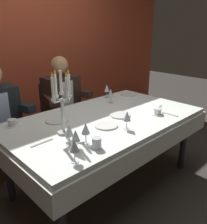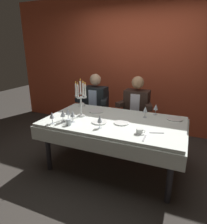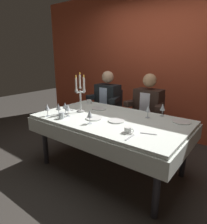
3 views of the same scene
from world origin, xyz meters
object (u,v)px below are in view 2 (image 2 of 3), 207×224
object	(u,v)px
dinner_plate_1	(121,123)
wine_glass_2	(52,115)
dinner_plate_0	(99,122)
dinner_plate_3	(175,119)
wine_glass_4	(145,110)
dinner_plate_2	(96,111)
candelabra	(81,99)
wine_glass_1	(68,112)
seated_diner_0	(96,100)
wine_glass_6	(156,107)
water_tumbler_0	(69,122)
seated_diner_1	(137,105)
coffee_cup_0	(139,132)
wine_glass_0	(73,114)
dining_table	(114,128)
wine_glass_5	(100,119)
coffee_cup_1	(82,105)
wine_glass_3	(63,114)

from	to	relation	value
dinner_plate_1	wine_glass_2	size ratio (longest dim) A/B	1.24
dinner_plate_0	dinner_plate_3	bearing A→B (deg)	29.79
dinner_plate_3	wine_glass_4	bearing A→B (deg)	-168.96
dinner_plate_2	dinner_plate_3	distance (m)	1.17
candelabra	wine_glass_1	xyz separation A→B (m)	(-0.09, -0.21, -0.14)
dinner_plate_1	dinner_plate_3	bearing A→B (deg)	34.57
wine_glass_2	seated_diner_0	bearing A→B (deg)	89.57
candelabra	dinner_plate_1	size ratio (longest dim) A/B	2.72
dinner_plate_0	wine_glass_6	size ratio (longest dim) A/B	1.28
water_tumbler_0	dinner_plate_3	bearing A→B (deg)	31.50
dinner_plate_3	seated_diner_1	bearing A→B (deg)	142.27
coffee_cup_0	wine_glass_0	bearing A→B (deg)	178.81
wine_glass_0	dinner_plate_1	bearing A→B (deg)	19.04
wine_glass_4	water_tumbler_0	world-z (taller)	wine_glass_4
dining_table	wine_glass_0	distance (m)	0.61
wine_glass_5	coffee_cup_1	world-z (taller)	wine_glass_5
coffee_cup_0	wine_glass_4	bearing A→B (deg)	95.91
candelabra	wine_glass_3	distance (m)	0.36
dining_table	wine_glass_0	xyz separation A→B (m)	(-0.48, -0.29, 0.23)
dining_table	wine_glass_5	xyz separation A→B (m)	(-0.07, -0.33, 0.24)
dining_table	dinner_plate_3	world-z (taller)	dinner_plate_3
dinner_plate_3	wine_glass_6	size ratio (longest dim) A/B	1.33
dinner_plate_0	seated_diner_0	xyz separation A→B (m)	(-0.55, 1.05, -0.01)
seated_diner_1	wine_glass_6	bearing A→B (deg)	-46.92
dinner_plate_3	seated_diner_1	distance (m)	0.85
coffee_cup_0	wine_glass_2	bearing A→B (deg)	-173.37
wine_glass_2	wine_glass_4	xyz separation A→B (m)	(1.08, 0.73, -0.00)
dinner_plate_3	coffee_cup_0	distance (m)	0.75
wine_glass_3	coffee_cup_0	bearing A→B (deg)	1.33
wine_glass_0	wine_glass_1	bearing A→B (deg)	152.57
dinner_plate_3	wine_glass_0	xyz separation A→B (m)	(-1.26, -0.65, 0.11)
dinner_plate_3	wine_glass_3	size ratio (longest dim) A/B	1.33
water_tumbler_0	seated_diner_0	world-z (taller)	seated_diner_0
seated_diner_0	seated_diner_1	bearing A→B (deg)	0.00
wine_glass_1	water_tumbler_0	xyz separation A→B (m)	(0.11, -0.17, -0.08)
dinner_plate_1	wine_glass_3	size ratio (longest dim) A/B	1.24
dining_table	candelabra	distance (m)	0.63
dining_table	wine_glass_6	distance (m)	0.72
coffee_cup_0	coffee_cup_1	distance (m)	1.37
dinner_plate_3	seated_diner_1	xyz separation A→B (m)	(-0.67, 0.52, -0.01)
dinner_plate_1	dinner_plate_2	xyz separation A→B (m)	(-0.52, 0.32, 0.00)
wine_glass_5	seated_diner_0	xyz separation A→B (m)	(-0.63, 1.22, -0.12)
dinner_plate_1	wine_glass_4	bearing A→B (deg)	56.79
seated_diner_1	seated_diner_0	bearing A→B (deg)	180.00
wine_glass_0	candelabra	bearing A→B (deg)	93.72
wine_glass_0	dinner_plate_0	bearing A→B (deg)	20.64
dining_table	water_tumbler_0	bearing A→B (deg)	-139.93
coffee_cup_1	seated_diner_0	xyz separation A→B (m)	(0.04, 0.47, -0.03)
candelabra	wine_glass_5	xyz separation A→B (m)	(0.43, -0.30, -0.14)
coffee_cup_0	wine_glass_5	bearing A→B (deg)	-177.32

